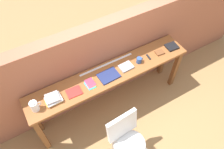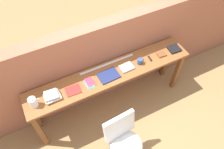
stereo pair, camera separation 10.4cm
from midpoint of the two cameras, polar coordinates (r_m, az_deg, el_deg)
The scene contains 15 objects.
ground_plane at distance 3.72m, azimuth 1.15°, elevation -11.27°, with size 40.00×40.00×0.00m, color #9E7547.
brick_wall_back at distance 3.41m, azimuth -4.16°, elevation 2.96°, with size 6.00×0.20×1.51m, color #9E5B42.
sideboard at distance 3.23m, azimuth -1.36°, elevation -1.17°, with size 2.50×0.44×0.88m.
chair_white_moulded at distance 3.01m, azimuth 2.91°, elevation -16.33°, with size 0.47×0.48×0.89m.
pitcher_white at distance 2.91m, azimuth -20.57°, elevation -7.73°, with size 0.14×0.10×0.18m.
book_stack_leftmost at distance 2.94m, azimuth -16.15°, elevation -6.21°, with size 0.22×0.18×0.08m.
magazine_cycling at distance 2.97m, azimuth -10.88°, elevation -4.54°, with size 0.20×0.16×0.01m, color red.
pamphlet_pile_colourful at distance 3.02m, azimuth -6.66°, elevation -2.39°, with size 0.15×0.19×0.01m.
book_open_centre at distance 3.08m, azimuth -1.85°, elevation -0.32°, with size 0.29×0.21×0.02m, color navy.
book_grey_hardcover at distance 3.18m, azimuth 2.76°, elevation 2.02°, with size 0.19×0.15×0.03m, color #9E9EA3.
mug at distance 3.24m, azimuth 6.18°, elevation 3.73°, with size 0.11×0.08×0.09m.
multitool_folded at distance 3.35m, azimuth 8.65°, elevation 4.54°, with size 0.02×0.11×0.02m, color black.
leather_journal_brown at distance 3.44m, azimuth 11.50°, elevation 5.64°, with size 0.13×0.10×0.02m, color brown.
book_repair_rightmost at distance 3.57m, azimuth 14.53°, elevation 7.08°, with size 0.18×0.16×0.03m, color black.
ruler_metal_back_edge at distance 3.22m, azimuth -2.39°, elevation 2.66°, with size 0.87×0.03×0.00m, color silver.
Camera 1 is at (-0.95, -1.40, 3.32)m, focal length 35.00 mm.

